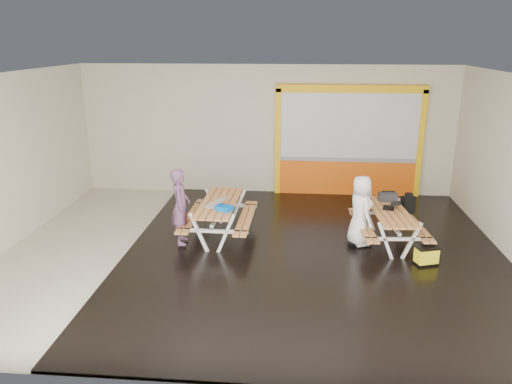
# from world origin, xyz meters

# --- Properties ---
(room) EXTENTS (10.02, 8.02, 3.52)m
(room) POSITION_xyz_m (0.00, 0.00, 1.75)
(room) COLOR beige
(room) RESTS_ON ground
(deck) EXTENTS (7.50, 7.98, 0.05)m
(deck) POSITION_xyz_m (1.25, 0.00, 0.03)
(deck) COLOR black
(deck) RESTS_ON room
(kiosk) EXTENTS (3.88, 0.16, 3.00)m
(kiosk) POSITION_xyz_m (2.20, 3.93, 1.44)
(kiosk) COLOR #ED5C0E
(kiosk) RESTS_ON room
(picnic_table_left) EXTENTS (1.47, 2.13, 0.84)m
(picnic_table_left) POSITION_xyz_m (-0.77, 0.67, 0.64)
(picnic_table_left) COLOR #D28849
(picnic_table_left) RESTS_ON deck
(picnic_table_right) EXTENTS (1.48, 2.05, 0.78)m
(picnic_table_right) POSITION_xyz_m (2.78, 0.60, 0.60)
(picnic_table_right) COLOR #D28849
(picnic_table_right) RESTS_ON deck
(person_left) EXTENTS (0.46, 0.62, 1.57)m
(person_left) POSITION_xyz_m (-1.48, 0.19, 0.87)
(person_left) COLOR #6A4363
(person_left) RESTS_ON deck
(person_right) EXTENTS (0.67, 0.82, 1.45)m
(person_right) POSITION_xyz_m (2.16, 0.45, 0.81)
(person_right) COLOR white
(person_right) RESTS_ON deck
(laptop_left) EXTENTS (0.47, 0.44, 0.17)m
(laptop_left) POSITION_xyz_m (-0.79, 0.40, 0.89)
(laptop_left) COLOR silver
(laptop_left) RESTS_ON picnic_table_left
(laptop_right) EXTENTS (0.41, 0.38, 0.15)m
(laptop_right) POSITION_xyz_m (2.82, 0.72, 0.82)
(laptop_right) COLOR black
(laptop_right) RESTS_ON picnic_table_right
(blue_pouch) EXTENTS (0.38, 0.33, 0.09)m
(blue_pouch) POSITION_xyz_m (-0.58, 0.15, 0.88)
(blue_pouch) COLOR blue
(blue_pouch) RESTS_ON picnic_table_left
(toolbox) EXTENTS (0.40, 0.22, 0.22)m
(toolbox) POSITION_xyz_m (2.84, 1.24, 0.87)
(toolbox) COLOR black
(toolbox) RESTS_ON picnic_table_right
(backpack) EXTENTS (0.32, 0.27, 0.46)m
(backpack) POSITION_xyz_m (3.29, 1.26, 0.71)
(backpack) COLOR black
(backpack) RESTS_ON picnic_table_right
(dark_case) EXTENTS (0.52, 0.45, 0.16)m
(dark_case) POSITION_xyz_m (2.22, 0.56, 0.13)
(dark_case) COLOR black
(dark_case) RESTS_ON deck
(fluke_bag) EXTENTS (0.48, 0.39, 0.36)m
(fluke_bag) POSITION_xyz_m (3.34, -0.35, 0.22)
(fluke_bag) COLOR black
(fluke_bag) RESTS_ON deck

